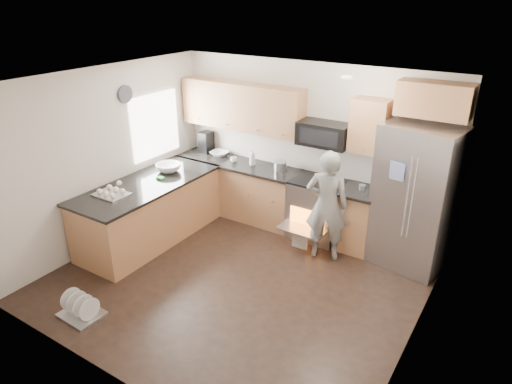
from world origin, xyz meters
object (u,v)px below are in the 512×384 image
Objects in this scene: refrigerator at (416,198)px; person at (327,206)px; dish_rack at (81,310)px; stove_range at (317,196)px.

refrigerator reaches higher than person.
person is 3.16× the size of dish_rack.
stove_range is 1.11× the size of person.
person is at bearing -53.30° from stove_range.
dish_rack is (-2.90, -3.26, -0.91)m from refrigerator.
refrigerator is (1.42, 0.01, 0.32)m from stove_range.
stove_range is 0.63m from person.
refrigerator is 1.18m from person.
stove_range is at bearing -169.71° from refrigerator.
refrigerator is at bearing 48.27° from dish_rack.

